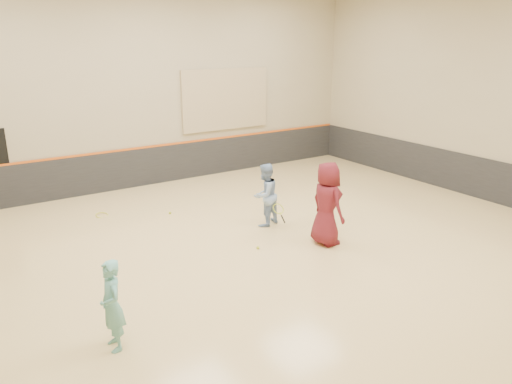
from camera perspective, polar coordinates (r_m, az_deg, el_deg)
room at (r=10.90m, az=-0.46°, el=-2.54°), size 15.04×12.04×6.22m
wainscot_back at (r=16.09m, az=-12.07°, el=2.92°), size 14.90×0.04×1.20m
wainscot_right at (r=16.10m, az=22.51°, el=1.96°), size 0.04×11.90×1.20m
accent_stripe at (r=15.94m, az=-12.20°, el=5.07°), size 14.90×0.03×0.06m
acoustic_panel at (r=16.91m, az=-3.48°, el=10.53°), size 3.20×0.08×2.00m
girl at (r=7.88m, az=-16.14°, el=-12.36°), size 0.36×0.53×1.44m
instructor at (r=12.28m, az=1.05°, el=-0.33°), size 0.91×0.81×1.57m
young_man at (r=11.24m, az=8.12°, el=-1.33°), size 0.64×0.95×1.91m
held_racket at (r=12.24m, az=2.56°, el=-1.93°), size 0.49×0.49×0.49m
spare_racket at (r=13.73m, az=-17.22°, el=-2.27°), size 0.74×0.74×0.18m
ball_under_racket at (r=11.15m, az=0.22°, el=-6.38°), size 0.07×0.07×0.07m
ball_in_hand at (r=11.23m, az=9.63°, el=-0.37°), size 0.07×0.07×0.07m
ball_beside_spare at (r=13.46m, az=-9.81°, el=-2.36°), size 0.07×0.07×0.07m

